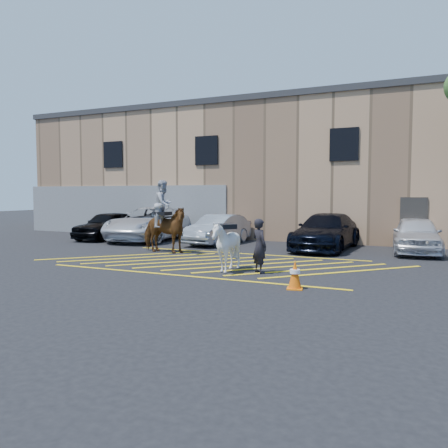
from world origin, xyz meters
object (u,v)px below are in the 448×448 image
at_px(car_black_suv, 108,225).
at_px(handler, 260,246).
at_px(car_white_pickup, 151,224).
at_px(car_white_suv, 416,235).
at_px(car_silver_sedan, 218,229).
at_px(car_blue_suv, 326,231).
at_px(traffic_cone, 295,274).
at_px(mounted_bay, 164,224).
at_px(saddled_white, 226,246).

relative_size(car_black_suv, handler, 2.60).
bearing_deg(car_white_pickup, car_white_suv, -3.36).
bearing_deg(car_silver_sedan, car_blue_suv, 6.48).
distance_m(car_white_pickup, car_white_suv, 12.36).
relative_size(car_white_pickup, traffic_cone, 8.23).
bearing_deg(mounted_bay, traffic_cone, -34.04).
relative_size(car_blue_suv, traffic_cone, 7.09).
height_order(car_white_pickup, traffic_cone, car_white_pickup).
relative_size(car_white_suv, mounted_bay, 1.48).
xyz_separation_m(handler, saddled_white, (-0.99, -0.21, -0.03)).
bearing_deg(car_silver_sedan, handler, -50.70).
height_order(car_white_pickup, mounted_bay, mounted_bay).
height_order(car_white_pickup, car_silver_sedan, car_white_pickup).
bearing_deg(car_white_pickup, car_silver_sedan, -6.76).
bearing_deg(car_white_suv, saddled_white, -130.68).
xyz_separation_m(car_silver_sedan, car_blue_suv, (5.00, 0.08, 0.06)).
bearing_deg(mounted_bay, car_silver_sedan, 79.60).
height_order(car_black_suv, car_silver_sedan, car_black_suv).
bearing_deg(traffic_cone, mounted_bay, 145.96).
distance_m(car_black_suv, traffic_cone, 14.26).
height_order(car_silver_sedan, handler, handler).
bearing_deg(car_blue_suv, traffic_cone, -80.42).
bearing_deg(mounted_bay, car_black_suv, 148.30).
distance_m(car_silver_sedan, mounted_bay, 3.81).
relative_size(mounted_bay, saddled_white, 1.54).
height_order(car_blue_suv, traffic_cone, car_blue_suv).
bearing_deg(car_black_suv, saddled_white, -34.56).
height_order(handler, traffic_cone, handler).
bearing_deg(car_blue_suv, car_white_suv, 7.45).
bearing_deg(car_silver_sedan, car_black_suv, -171.45).
height_order(car_white_suv, mounted_bay, mounted_bay).
xyz_separation_m(car_blue_suv, mounted_bay, (-5.68, -3.80, 0.41)).
xyz_separation_m(car_white_pickup, car_blue_suv, (8.85, -0.12, -0.08)).
xyz_separation_m(car_white_suv, saddled_white, (-5.24, -6.87, 0.05)).
bearing_deg(traffic_cone, car_blue_suv, 95.48).
distance_m(car_black_suv, car_white_suv, 14.70).
height_order(mounted_bay, saddled_white, mounted_bay).
distance_m(car_black_suv, car_blue_suv, 11.18).
bearing_deg(car_silver_sedan, car_white_suv, 7.47).
distance_m(saddled_white, traffic_cone, 2.96).
height_order(car_silver_sedan, saddled_white, saddled_white).
relative_size(car_white_pickup, saddled_white, 3.20).
xyz_separation_m(car_silver_sedan, mounted_bay, (-0.68, -3.72, 0.48)).
xyz_separation_m(car_black_suv, mounted_bay, (5.49, -3.39, 0.45)).
relative_size(car_black_suv, traffic_cone, 5.77).
height_order(car_black_suv, car_white_suv, car_white_suv).
bearing_deg(saddled_white, handler, 11.86).
relative_size(car_silver_sedan, handler, 2.58).
distance_m(car_white_pickup, car_silver_sedan, 3.86).
bearing_deg(car_silver_sedan, mounted_bay, -94.87).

